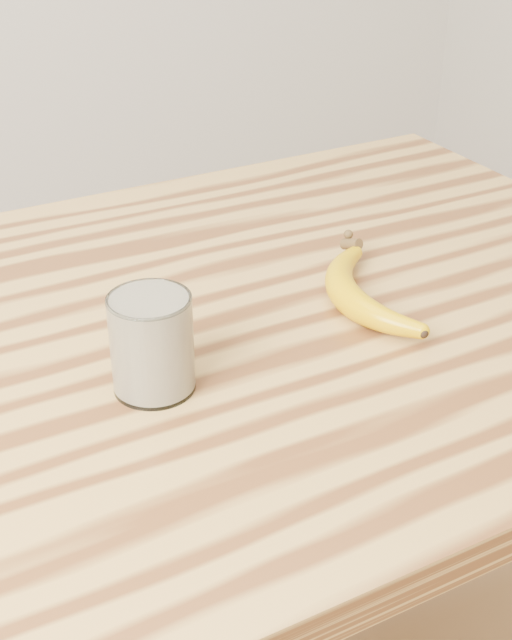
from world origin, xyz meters
name	(u,v)px	position (x,y,z in m)	size (l,w,h in m)	color
table	(196,422)	(0.00, 0.00, 0.77)	(1.20, 0.80, 0.90)	#AC803F
smoothie_glass	(152,343)	(-0.08, -0.09, 0.95)	(0.08, 0.08, 0.10)	white
banana	(344,295)	(0.16, -0.05, 0.92)	(0.10, 0.28, 0.03)	#C69300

